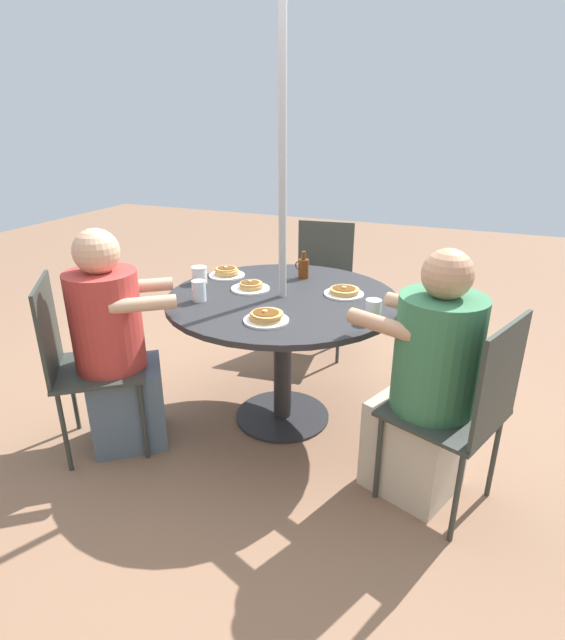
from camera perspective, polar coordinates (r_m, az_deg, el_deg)
name	(u,v)px	position (r m, az deg, el deg)	size (l,w,h in m)	color
ground_plane	(282,416)	(3.04, 0.00, -10.94)	(12.00, 12.00, 0.00)	#8C664C
patio_table	(282,317)	(2.74, 0.00, 0.37)	(1.26, 1.26, 0.76)	#28282B
umbrella_pole	(282,229)	(2.60, 0.00, 10.42)	(0.04, 0.04, 2.26)	#ADADB2
patio_chair_north	(322,279)	(3.76, 4.49, 4.74)	(0.49, 0.49, 0.94)	#333833
patio_chair_east	(79,356)	(2.73, -22.23, -3.88)	(0.62, 0.62, 0.94)	#333833
diner_east	(116,352)	(2.71, -18.48, -3.47)	(0.59, 0.56, 1.18)	slate
patio_chair_south	(465,405)	(2.26, 20.18, -9.13)	(0.57, 0.57, 0.94)	#333833
diner_south	(427,390)	(2.33, 16.14, -7.70)	(0.59, 0.51, 1.19)	beige
pancake_plate_a	(251,287)	(2.81, -3.65, 3.83)	(0.22, 0.22, 0.05)	white
pancake_plate_b	(266,317)	(2.36, -1.90, 0.31)	(0.22, 0.22, 0.06)	white
pancake_plate_c	(344,292)	(2.74, 7.04, 3.21)	(0.22, 0.22, 0.05)	white
pancake_plate_d	(227,273)	(3.06, -6.41, 5.40)	(0.22, 0.22, 0.06)	white
syrup_bottle	(303,268)	(3.00, 2.40, 6.00)	(0.09, 0.06, 0.16)	#602D0F
coffee_cup	(199,275)	(2.95, -9.48, 5.12)	(0.09, 0.09, 0.10)	white
drinking_glass_a	(199,291)	(2.65, -9.53, 3.32)	(0.07, 0.07, 0.11)	silver
drinking_glass_b	(373,310)	(2.39, 10.31, 1.10)	(0.08, 0.08, 0.11)	silver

